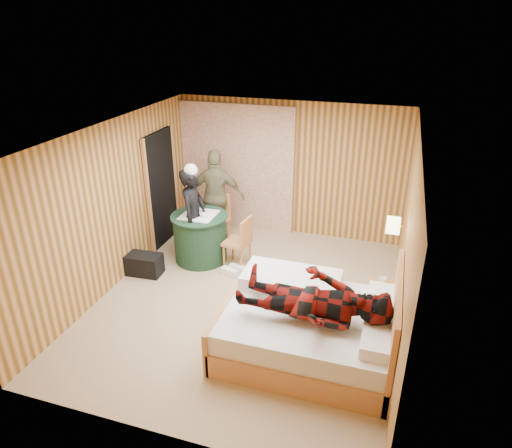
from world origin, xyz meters
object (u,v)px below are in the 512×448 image
(round_table, at_px, (200,237))
(woman_standing, at_px, (194,216))
(nightstand, at_px, (379,304))
(man_on_bed, at_px, (315,291))
(wall_lamp, at_px, (393,225))
(duffel_bag, at_px, (143,264))
(man_at_table, at_px, (217,196))
(chair_near, at_px, (241,239))
(chair_far, at_px, (217,214))
(bed, at_px, (313,327))

(round_table, xyz_separation_m, woman_standing, (-0.07, -0.06, 0.40))
(nightstand, relative_size, man_on_bed, 0.30)
(wall_lamp, distance_m, woman_standing, 3.21)
(duffel_bag, bearing_deg, wall_lamp, 0.17)
(man_at_table, bearing_deg, chair_near, 123.55)
(round_table, height_order, duffel_bag, round_table)
(nightstand, relative_size, chair_near, 0.60)
(nightstand, xyz_separation_m, chair_far, (-3.01, 1.58, 0.28))
(bed, xyz_separation_m, man_on_bed, (0.03, -0.23, 0.68))
(wall_lamp, height_order, man_on_bed, man_on_bed)
(wall_lamp, xyz_separation_m, nightstand, (-0.04, -0.34, -1.04))
(wall_lamp, distance_m, chair_far, 3.38)
(chair_far, xyz_separation_m, woman_standing, (-0.09, -0.80, 0.28))
(nightstand, distance_m, chair_far, 3.41)
(bed, xyz_separation_m, chair_far, (-2.25, 2.45, 0.20))
(man_at_table, height_order, man_on_bed, man_on_bed)
(bed, distance_m, chair_near, 2.29)
(chair_far, distance_m, woman_standing, 0.85)
(nightstand, distance_m, round_table, 3.15)
(woman_standing, bearing_deg, duffel_bag, 134.36)
(woman_standing, height_order, man_on_bed, man_on_bed)
(wall_lamp, bearing_deg, round_table, 170.75)
(bed, height_order, chair_near, bed)
(woman_standing, xyz_separation_m, man_on_bed, (2.37, -1.89, 0.19))
(bed, relative_size, chair_far, 2.31)
(nightstand, xyz_separation_m, round_table, (-3.03, 0.84, 0.16))
(bed, relative_size, nightstand, 4.09)
(man_at_table, bearing_deg, woman_standing, 76.31)
(wall_lamp, xyz_separation_m, bed, (-0.80, -1.21, -0.96))
(round_table, bearing_deg, man_at_table, 90.00)
(chair_near, height_order, duffel_bag, chair_near)
(woman_standing, bearing_deg, nightstand, -106.83)
(wall_lamp, xyz_separation_m, duffel_bag, (-3.77, -0.23, -1.13))
(round_table, relative_size, chair_near, 1.07)
(wall_lamp, xyz_separation_m, chair_far, (-3.06, 1.24, -0.76))
(man_on_bed, bearing_deg, nightstand, 56.41)
(bed, bearing_deg, wall_lamp, 56.45)
(round_table, height_order, man_at_table, man_at_table)
(nightstand, bearing_deg, chair_far, 152.28)
(bed, height_order, round_table, bed)
(chair_far, xyz_separation_m, duffel_bag, (-0.72, -1.47, -0.37))
(wall_lamp, xyz_separation_m, round_table, (-3.07, 0.50, -0.88))
(bed, relative_size, woman_standing, 1.31)
(nightstand, xyz_separation_m, duffel_bag, (-3.73, 0.12, -0.09))
(duffel_bag, height_order, man_at_table, man_at_table)
(duffel_bag, bearing_deg, bed, -21.64)
(chair_near, xyz_separation_m, duffel_bag, (-1.44, -0.71, -0.34))
(wall_lamp, bearing_deg, duffel_bag, -176.55)
(woman_standing, bearing_deg, man_at_table, -7.40)
(chair_far, bearing_deg, man_at_table, 121.27)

